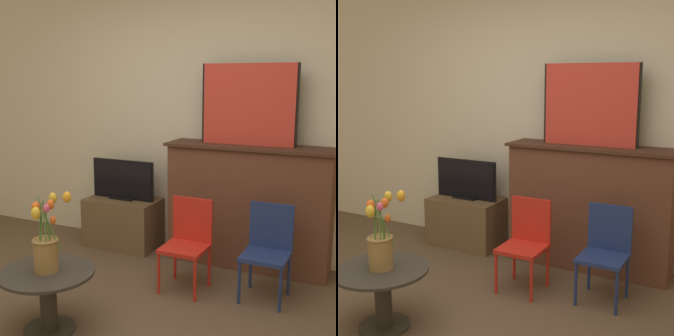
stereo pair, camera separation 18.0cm
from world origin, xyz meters
TOP-DOWN VIEW (x-y plane):
  - wall_back at (0.00, 2.13)m, footprint 8.00×0.06m
  - fireplace_mantel at (0.47, 1.91)m, footprint 1.48×0.41m
  - painting at (0.44, 1.92)m, footprint 0.84×0.03m
  - tv_stand at (-0.80, 1.86)m, footprint 0.71×0.44m
  - tv_monitor at (-0.80, 1.87)m, footprint 0.67×0.12m
  - chair_red at (0.17, 1.26)m, footprint 0.34×0.34m
  - chair_blue at (0.78, 1.37)m, footprint 0.34×0.34m
  - side_table at (-0.41, 0.25)m, footprint 0.62×0.62m
  - vase_tulips at (-0.40, 0.25)m, footprint 0.24×0.20m

SIDE VIEW (x-z plane):
  - tv_stand at x=-0.80m, z-range 0.00..0.48m
  - side_table at x=-0.41m, z-range 0.07..0.49m
  - chair_red at x=0.17m, z-range 0.05..0.77m
  - chair_blue at x=0.78m, z-range 0.05..0.77m
  - fireplace_mantel at x=0.47m, z-range 0.01..1.10m
  - vase_tulips at x=-0.40m, z-range 0.33..0.86m
  - tv_monitor at x=-0.80m, z-range 0.47..0.86m
  - wall_back at x=0.00m, z-range 0.00..2.70m
  - painting at x=0.44m, z-range 1.09..1.78m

